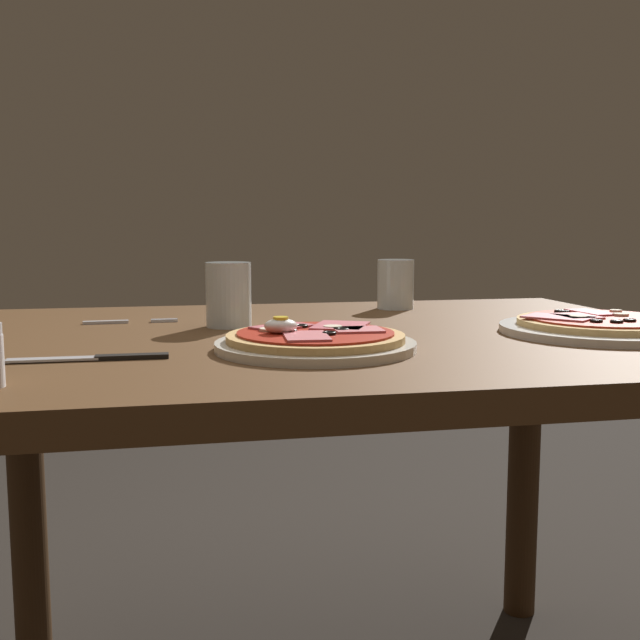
# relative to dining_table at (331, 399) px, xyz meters

# --- Properties ---
(dining_table) EXTENTS (1.18, 0.88, 0.72)m
(dining_table) POSITION_rel_dining_table_xyz_m (0.00, 0.00, 0.00)
(dining_table) COLOR brown
(dining_table) RESTS_ON ground
(pizza_foreground) EXTENTS (0.27, 0.27, 0.05)m
(pizza_foreground) POSITION_rel_dining_table_xyz_m (-0.06, -0.16, 0.12)
(pizza_foreground) COLOR silver
(pizza_foreground) RESTS_ON dining_table
(pizza_across_left) EXTENTS (0.31, 0.31, 0.03)m
(pizza_across_left) POSITION_rel_dining_table_xyz_m (0.41, -0.10, 0.12)
(pizza_across_left) COLOR white
(pizza_across_left) RESTS_ON dining_table
(water_glass_near) EXTENTS (0.07, 0.07, 0.11)m
(water_glass_near) POSITION_rel_dining_table_xyz_m (-0.15, 0.09, 0.15)
(water_glass_near) COLOR silver
(water_glass_near) RESTS_ON dining_table
(water_glass_far) EXTENTS (0.07, 0.07, 0.10)m
(water_glass_far) POSITION_rel_dining_table_xyz_m (0.20, 0.30, 0.15)
(water_glass_far) COLOR silver
(water_glass_far) RESTS_ON dining_table
(fork) EXTENTS (0.16, 0.02, 0.00)m
(fork) POSITION_rel_dining_table_xyz_m (-0.33, 0.18, 0.11)
(fork) COLOR silver
(fork) RESTS_ON dining_table
(knife) EXTENTS (0.20, 0.02, 0.01)m
(knife) POSITION_rel_dining_table_xyz_m (-0.33, -0.18, 0.11)
(knife) COLOR silver
(knife) RESTS_ON dining_table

